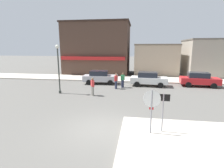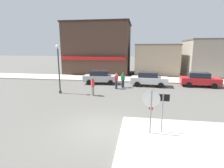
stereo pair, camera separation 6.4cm
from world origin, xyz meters
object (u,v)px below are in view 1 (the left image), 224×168
at_px(parked_car_third, 199,79).
at_px(pedestrian_crossing_far, 123,80).
at_px(pedestrian_crossing_near, 93,86).
at_px(parked_car_second, 149,79).
at_px(stop_sign, 152,106).
at_px(lamp_post, 58,62).
at_px(one_way_sign, 163,109).
at_px(parked_car_nearest, 100,77).
at_px(pedestrian_kerb_side, 116,81).

bearing_deg(parked_car_third, pedestrian_crossing_far, -167.75).
bearing_deg(pedestrian_crossing_near, parked_car_second, 43.43).
height_order(stop_sign, parked_car_third, stop_sign).
height_order(parked_car_second, pedestrian_crossing_near, pedestrian_crossing_near).
relative_size(lamp_post, parked_car_second, 1.11).
distance_m(lamp_post, parked_car_third, 14.95).
bearing_deg(pedestrian_crossing_near, one_way_sign, -51.13).
xyz_separation_m(stop_sign, one_way_sign, (0.56, 0.24, -0.19)).
height_order(lamp_post, pedestrian_crossing_near, lamp_post).
xyz_separation_m(stop_sign, parked_car_third, (5.98, 12.12, -0.71)).
relative_size(stop_sign, pedestrian_crossing_far, 1.43).
distance_m(lamp_post, pedestrian_crossing_near, 3.89).
xyz_separation_m(parked_car_second, pedestrian_crossing_far, (-2.79, -1.25, 0.06)).
height_order(parked_car_nearest, parked_car_second, same).
xyz_separation_m(parked_car_third, pedestrian_crossing_far, (-8.27, -1.80, 0.06)).
height_order(parked_car_third, pedestrian_crossing_far, pedestrian_crossing_far).
bearing_deg(stop_sign, pedestrian_crossing_far, 102.51).
bearing_deg(parked_car_nearest, one_way_sign, -64.19).
bearing_deg(parked_car_nearest, parked_car_second, -4.53).
xyz_separation_m(stop_sign, pedestrian_crossing_far, (-2.29, 10.32, -0.65)).
xyz_separation_m(one_way_sign, parked_car_third, (5.42, 11.88, -0.52)).
relative_size(one_way_sign, lamp_post, 0.46).
distance_m(parked_car_third, pedestrian_crossing_far, 8.47).
height_order(lamp_post, pedestrian_crossing_far, lamp_post).
bearing_deg(pedestrian_crossing_near, pedestrian_kerb_side, 59.92).
relative_size(stop_sign, pedestrian_crossing_near, 1.43).
height_order(parked_car_second, pedestrian_crossing_far, pedestrian_crossing_far).
bearing_deg(pedestrian_crossing_near, parked_car_nearest, 95.26).
distance_m(pedestrian_crossing_near, pedestrian_kerb_side, 3.43).
distance_m(parked_car_second, parked_car_third, 5.51).
xyz_separation_m(one_way_sign, pedestrian_crossing_near, (-5.21, 6.46, -0.46)).
xyz_separation_m(parked_car_second, pedestrian_crossing_near, (-5.14, -4.87, 0.06)).
bearing_deg(one_way_sign, lamp_post, 141.24).
bearing_deg(lamp_post, parked_car_second, 28.32).
bearing_deg(parked_car_second, lamp_post, -151.68).
height_order(one_way_sign, parked_car_second, one_way_sign).
distance_m(stop_sign, pedestrian_crossing_far, 10.59).
bearing_deg(lamp_post, pedestrian_crossing_near, -5.92).
bearing_deg(parked_car_nearest, parked_car_third, 0.54).
distance_m(one_way_sign, parked_car_nearest, 13.09).
height_order(one_way_sign, parked_car_nearest, one_way_sign).
relative_size(lamp_post, parked_car_nearest, 1.10).
bearing_deg(one_way_sign, pedestrian_crossing_far, 105.79).
relative_size(parked_car_second, pedestrian_crossing_far, 2.55).
distance_m(stop_sign, parked_car_second, 11.60).
distance_m(one_way_sign, pedestrian_crossing_near, 8.31).
bearing_deg(pedestrian_kerb_side, pedestrian_crossing_near, -120.08).
distance_m(parked_car_third, pedestrian_crossing_near, 11.93).
height_order(parked_car_nearest, pedestrian_crossing_far, pedestrian_crossing_far).
xyz_separation_m(parked_car_nearest, parked_car_third, (11.12, 0.10, 0.00)).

